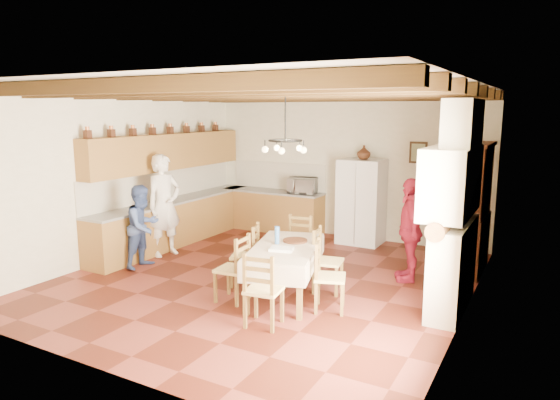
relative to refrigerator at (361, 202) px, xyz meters
The scene contains 31 objects.
floor 3.05m from the refrigerator, 100.83° to the right, with size 6.00×6.50×0.02m, color #48180F.
ceiling 3.64m from the refrigerator, 100.83° to the right, with size 6.00×6.50×0.02m, color beige.
wall_back 0.93m from the refrigerator, 144.95° to the left, with size 6.00×0.02×3.00m, color beige.
wall_front 6.19m from the refrigerator, 95.12° to the right, with size 6.00×0.02×3.00m, color beige.
wall_left 4.62m from the refrigerator, 141.08° to the right, with size 0.02×6.50×3.00m, color beige.
wall_right 3.84m from the refrigerator, 49.44° to the right, with size 0.02×6.50×3.00m, color beige.
ceiling_beams 3.58m from the refrigerator, 100.83° to the right, with size 6.00×6.30×0.16m, color #392413, non-canonical shape.
lower_cabinets_left 3.75m from the refrigerator, 150.69° to the right, with size 0.60×4.30×0.86m, color brown.
lower_cabinets_back 2.14m from the refrigerator, behind, with size 2.30×0.60×0.86m, color brown.
countertop_left 3.73m from the refrigerator, 150.69° to the right, with size 0.62×4.30×0.04m, color gray.
countertop_back 2.10m from the refrigerator, behind, with size 2.34×0.62×0.04m, color gray.
backsplash_left 3.99m from the refrigerator, 152.70° to the right, with size 0.03×4.30×0.60m, color beige.
backsplash_back 2.16m from the refrigerator, behind, with size 2.30×0.03×0.60m, color beige.
upper_cabinets 3.96m from the refrigerator, 151.61° to the right, with size 0.35×4.20×0.70m, color brown.
fireplace 3.49m from the refrigerator, 50.94° to the right, with size 0.56×1.60×2.80m, color beige, non-canonical shape.
wall_picture 1.46m from the refrigerator, 19.59° to the left, with size 0.34×0.03×0.42m, color #332315.
refrigerator is the anchor object (origin of this frame).
hutch 2.37m from the refrigerator, 21.01° to the right, with size 0.50×1.18×2.15m, color #3C1B10, non-canonical shape.
dining_table 3.37m from the refrigerator, 88.86° to the right, with size 1.32×1.89×0.75m.
chandelier 3.64m from the refrigerator, 88.86° to the right, with size 0.47×0.47×0.03m, color black.
chair_left_near 3.91m from the refrigerator, 97.48° to the right, with size 0.42×0.40×0.96m, color brown, non-canonical shape.
chair_left_far 3.32m from the refrigerator, 102.35° to the right, with size 0.42×0.40×0.96m, color brown, non-canonical shape.
chair_right_near 3.63m from the refrigerator, 76.63° to the right, with size 0.42×0.40×0.96m, color brown, non-canonical shape.
chair_right_far 2.95m from the refrigerator, 79.58° to the right, with size 0.42×0.40×0.96m, color brown, non-canonical shape.
chair_end_near 4.39m from the refrigerator, 86.00° to the right, with size 0.42×0.40×0.96m, color brown, non-canonical shape.
chair_end_far 2.40m from the refrigerator, 96.01° to the right, with size 0.42×0.40×0.96m, color brown, non-canonical shape.
person_man 3.86m from the refrigerator, 138.27° to the right, with size 0.69×0.45×1.88m, color white.
person_woman_blue 4.28m from the refrigerator, 129.36° to the right, with size 0.69×0.54×1.43m, color #3F5594.
person_woman_red 2.29m from the refrigerator, 51.19° to the right, with size 0.96×0.40×1.64m, color #A91B35.
microwave 1.38m from the refrigerator, behind, with size 0.60×0.41×0.33m, color silver.
fridge_vase 0.99m from the refrigerator, ahead, with size 0.27×0.27×0.28m, color #3C1B10.
Camera 1 is at (3.88, -6.54, 2.66)m, focal length 32.00 mm.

